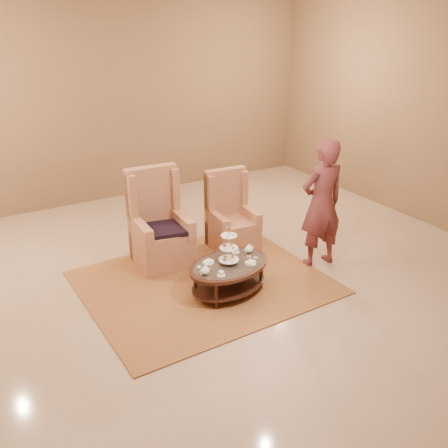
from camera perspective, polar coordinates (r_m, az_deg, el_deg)
ground at (r=6.49m, az=0.17°, el=-7.36°), size 8.00×8.00×0.00m
ceiling at (r=6.49m, az=0.17°, el=-7.36°), size 8.00×8.00×0.02m
wall_back at (r=9.37m, az=-12.83°, el=13.25°), size 8.00×0.04×3.50m
rug at (r=6.62m, az=-2.34°, el=-6.67°), size 3.06×2.57×0.02m
tea_table at (r=6.25m, az=0.54°, el=-5.14°), size 1.23×0.96×0.92m
armchair_left at (r=7.01m, az=-7.41°, el=-0.90°), size 0.76×0.79×1.35m
armchair_right at (r=7.41m, az=0.74°, el=0.18°), size 0.68×0.71×1.18m
person at (r=6.86m, az=11.10°, el=2.28°), size 0.69×0.48×1.80m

